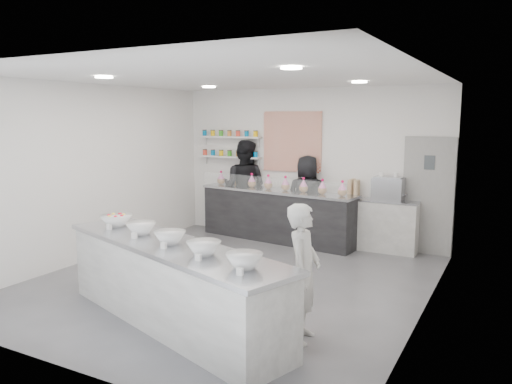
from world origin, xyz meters
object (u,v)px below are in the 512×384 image
prep_counter (171,284)px  espresso_ledge (382,226)px  back_bar (277,215)px  staff_right (307,198)px  espresso_machine (388,189)px  staff_left (244,187)px  woman_prep (303,273)px

prep_counter → espresso_ledge: bearing=91.5°
back_bar → staff_right: size_ratio=1.93×
espresso_machine → staff_left: size_ratio=0.27×
espresso_machine → staff_left: (-3.00, 0.04, -0.17)m
back_bar → staff_left: bearing=170.7°
espresso_ledge → espresso_machine: (0.09, 0.00, 0.68)m
back_bar → staff_left: (-0.87, 0.25, 0.47)m
prep_counter → back_bar: size_ratio=1.09×
woman_prep → staff_right: 4.45m
espresso_ledge → staff_left: size_ratio=0.65×
prep_counter → woman_prep: bearing=31.2°
espresso_machine → woman_prep: size_ratio=0.35×
espresso_ledge → back_bar: bearing=-174.2°
staff_right → prep_counter: bearing=72.6°
woman_prep → staff_right: size_ratio=0.90×
staff_left → staff_right: (1.41, 0.00, -0.13)m
staff_right → back_bar: bearing=5.9°
prep_counter → espresso_machine: 4.72m
back_bar → woman_prep: 4.47m
woman_prep → staff_left: size_ratio=0.78×
woman_prep → espresso_machine: bearing=-7.8°
staff_right → espresso_machine: bearing=159.5°
espresso_ledge → woman_prep: size_ratio=0.83×
prep_counter → woman_prep: woman_prep is taller
prep_counter → back_bar: back_bar is taller
espresso_ledge → woman_prep: woman_prep is taller
prep_counter → staff_right: 4.49m
woman_prep → staff_left: staff_left is taller
espresso_ledge → staff_right: staff_right is taller
prep_counter → staff_right: bearing=110.2°
back_bar → espresso_ledge: 2.05m
espresso_machine → woman_prep: (0.07, -4.09, -0.39)m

